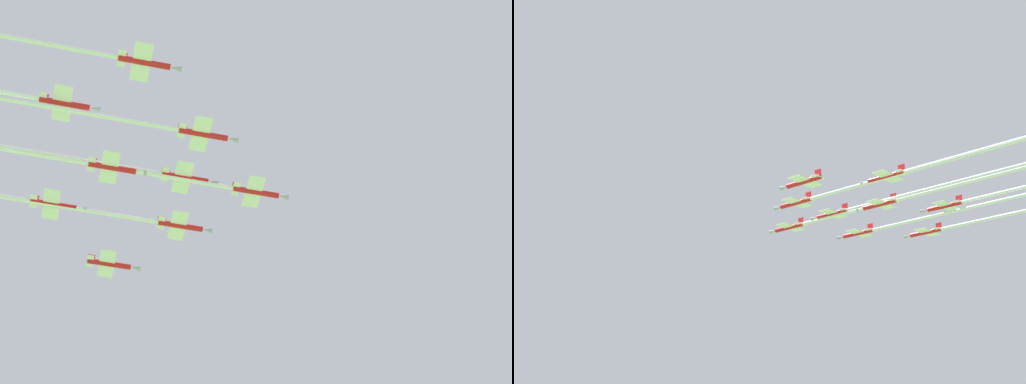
{
  "view_description": "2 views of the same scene",
  "coord_description": "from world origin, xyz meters",
  "views": [
    {
      "loc": [
        134.57,
        -22.89,
        2.27
      ],
      "look_at": [
        9.1,
        -2.66,
        145.7
      ],
      "focal_mm": 65.96,
      "sensor_mm": 36.0,
      "label": 1
    },
    {
      "loc": [
        -133.34,
        -137.61,
        85.37
      ],
      "look_at": [
        -1.23,
        -5.54,
        152.62
      ],
      "focal_mm": 52.69,
      "sensor_mm": 36.0,
      "label": 2
    }
  ],
  "objects": [
    {
      "name": "jet_starboard_inner",
      "position": [
        24.48,
        -34.45,
        144.37
      ],
      "size": [
        8.62,
        65.22,
        2.47
      ],
      "rotation": [
        0.0,
        0.0,
        0.06
      ],
      "color": "red"
    },
    {
      "name": "jet_port_inner",
      "position": [
        -2.11,
        -37.98,
        146.3
      ],
      "size": [
        8.62,
        69.38,
        2.47
      ],
      "rotation": [
        0.0,
        0.0,
        0.06
      ],
      "color": "red"
    },
    {
      "name": "jet_starboard_outer",
      "position": [
        -15.96,
        -30.78,
        144.88
      ],
      "size": [
        8.62,
        11.85,
        2.47
      ],
      "rotation": [
        0.0,
        0.0,
        0.06
      ],
      "color": "red"
    },
    {
      "name": "jet_starboard_trail",
      "position": [
        -0.37,
        -65.93,
        146.54
      ],
      "size": [
        8.75,
        72.11,
        2.47
      ],
      "rotation": [
        0.0,
        0.0,
        0.06
      ],
      "color": "red"
    },
    {
      "name": "jet_port_outer",
      "position": [
        11.54,
        -41.92,
        146.43
      ],
      "size": [
        9.04,
        76.9,
        2.47
      ],
      "rotation": [
        0.0,
        0.0,
        0.06
      ],
      "color": "red"
    },
    {
      "name": "jet_lead",
      "position": [
        10.31,
        -22.22,
        145.7
      ],
      "size": [
        8.62,
        65.88,
        2.47
      ],
      "rotation": [
        0.0,
        0.0,
        0.06
      ],
      "color": "red"
    },
    {
      "name": "jet_tail_end",
      "position": [
        26.05,
        -59.67,
        146.27
      ],
      "size": [
        8.62,
        61.88,
        2.47
      ],
      "rotation": [
        0.0,
        0.0,
        0.06
      ],
      "color": "red"
    },
    {
      "name": "jet_port_trail",
      "position": [
        12.18,
        -52.11,
        145.71
      ],
      "size": [
        8.62,
        67.01,
        2.47
      ],
      "rotation": [
        0.0,
        0.0,
        0.06
      ],
      "color": "red"
    },
    {
      "name": "jet_center_rear",
      "position": [
        38.55,
        -45.05,
        145.01
      ],
      "size": [
        8.62,
        60.91,
        2.47
      ],
      "rotation": [
        0.0,
        0.0,
        0.06
      ],
      "color": "red"
    }
  ]
}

